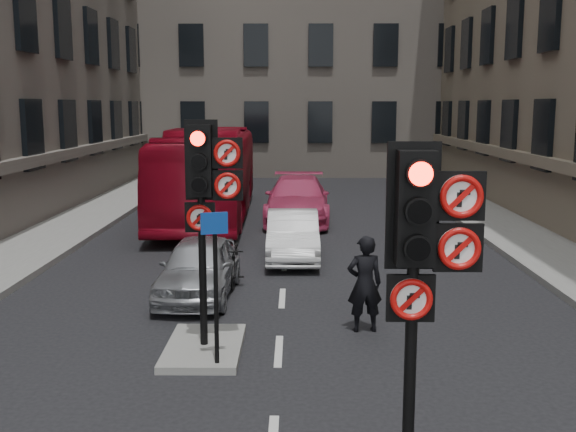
{
  "coord_description": "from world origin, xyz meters",
  "views": [
    {
      "loc": [
        0.26,
        -5.33,
        3.92
      ],
      "look_at": [
        0.17,
        2.64,
        2.6
      ],
      "focal_mm": 42.0,
      "sensor_mm": 36.0,
      "label": 1
    }
  ],
  "objects_px": {
    "signal_far": "(206,184)",
    "info_sign": "(215,267)",
    "motorcycle": "(235,265)",
    "car_white": "(293,235)",
    "signal_near": "(423,246)",
    "bus_red": "(209,174)",
    "car_silver": "(199,267)",
    "car_pink": "(297,199)",
    "motorcyclist": "(365,284)"
  },
  "relations": [
    {
      "from": "signal_far",
      "to": "info_sign",
      "type": "distance_m",
      "value": 1.39
    },
    {
      "from": "motorcycle",
      "to": "car_white",
      "type": "bearing_deg",
      "value": 65.13
    },
    {
      "from": "signal_near",
      "to": "info_sign",
      "type": "height_order",
      "value": "signal_near"
    },
    {
      "from": "motorcycle",
      "to": "bus_red",
      "type": "bearing_deg",
      "value": 101.73
    },
    {
      "from": "car_silver",
      "to": "car_pink",
      "type": "distance_m",
      "value": 9.31
    },
    {
      "from": "motorcycle",
      "to": "motorcyclist",
      "type": "xyz_separation_m",
      "value": [
        2.52,
        -3.01,
        0.41
      ]
    },
    {
      "from": "signal_near",
      "to": "bus_red",
      "type": "relative_size",
      "value": 0.32
    },
    {
      "from": "motorcyclist",
      "to": "info_sign",
      "type": "relative_size",
      "value": 0.75
    },
    {
      "from": "car_silver",
      "to": "motorcycle",
      "type": "bearing_deg",
      "value": 53.9
    },
    {
      "from": "car_pink",
      "to": "motorcycle",
      "type": "height_order",
      "value": "car_pink"
    },
    {
      "from": "info_sign",
      "to": "car_pink",
      "type": "bearing_deg",
      "value": 68.75
    },
    {
      "from": "bus_red",
      "to": "motorcyclist",
      "type": "distance_m",
      "value": 12.65
    },
    {
      "from": "motorcyclist",
      "to": "motorcycle",
      "type": "bearing_deg",
      "value": -57.19
    },
    {
      "from": "signal_near",
      "to": "motorcyclist",
      "type": "height_order",
      "value": "signal_near"
    },
    {
      "from": "signal_near",
      "to": "motorcycle",
      "type": "height_order",
      "value": "signal_near"
    },
    {
      "from": "signal_near",
      "to": "motorcyclist",
      "type": "xyz_separation_m",
      "value": [
        -0.02,
        5.01,
        -1.73
      ]
    },
    {
      "from": "motorcycle",
      "to": "info_sign",
      "type": "distance_m",
      "value": 4.97
    },
    {
      "from": "car_pink",
      "to": "bus_red",
      "type": "relative_size",
      "value": 0.46
    },
    {
      "from": "signal_far",
      "to": "car_pink",
      "type": "distance_m",
      "value": 12.49
    },
    {
      "from": "car_white",
      "to": "car_silver",
      "type": "bearing_deg",
      "value": -119.84
    },
    {
      "from": "car_silver",
      "to": "bus_red",
      "type": "relative_size",
      "value": 0.32
    },
    {
      "from": "signal_far",
      "to": "bus_red",
      "type": "xyz_separation_m",
      "value": [
        -1.63,
        12.92,
        -1.14
      ]
    },
    {
      "from": "info_sign",
      "to": "car_white",
      "type": "bearing_deg",
      "value": 65.72
    },
    {
      "from": "bus_red",
      "to": "motorcyclist",
      "type": "height_order",
      "value": "bus_red"
    },
    {
      "from": "signal_near",
      "to": "car_pink",
      "type": "distance_m",
      "value": 16.39
    },
    {
      "from": "motorcycle",
      "to": "car_pink",
      "type": "bearing_deg",
      "value": 81.36
    },
    {
      "from": "car_silver",
      "to": "car_pink",
      "type": "height_order",
      "value": "car_pink"
    },
    {
      "from": "car_pink",
      "to": "car_white",
      "type": "bearing_deg",
      "value": -90.05
    },
    {
      "from": "signal_near",
      "to": "motorcycle",
      "type": "distance_m",
      "value": 8.68
    },
    {
      "from": "car_pink",
      "to": "bus_red",
      "type": "xyz_separation_m",
      "value": [
        -3.08,
        0.67,
        0.81
      ]
    },
    {
      "from": "signal_far",
      "to": "car_silver",
      "type": "distance_m",
      "value": 3.85
    },
    {
      "from": "car_white",
      "to": "info_sign",
      "type": "distance_m",
      "value": 7.57
    },
    {
      "from": "signal_near",
      "to": "signal_far",
      "type": "height_order",
      "value": "signal_far"
    },
    {
      "from": "signal_near",
      "to": "car_silver",
      "type": "xyz_separation_m",
      "value": [
        -3.21,
        7.17,
        -1.97
      ]
    },
    {
      "from": "car_pink",
      "to": "bus_red",
      "type": "height_order",
      "value": "bus_red"
    },
    {
      "from": "signal_far",
      "to": "car_pink",
      "type": "xyz_separation_m",
      "value": [
        1.46,
        12.25,
        -1.95
      ]
    },
    {
      "from": "signal_far",
      "to": "car_white",
      "type": "xyz_separation_m",
      "value": [
        1.32,
        6.61,
        -2.09
      ]
    },
    {
      "from": "car_white",
      "to": "info_sign",
      "type": "bearing_deg",
      "value": -99.06
    },
    {
      "from": "car_silver",
      "to": "motorcyclist",
      "type": "relative_size",
      "value": 2.1
    },
    {
      "from": "signal_near",
      "to": "car_white",
      "type": "height_order",
      "value": "signal_near"
    },
    {
      "from": "car_silver",
      "to": "info_sign",
      "type": "xyz_separation_m",
      "value": [
        0.82,
        -3.98,
        0.98
      ]
    },
    {
      "from": "motorcyclist",
      "to": "signal_far",
      "type": "bearing_deg",
      "value": 14.13
    },
    {
      "from": "signal_far",
      "to": "motorcycle",
      "type": "xyz_separation_m",
      "value": [
        0.06,
        4.02,
        -2.26
      ]
    },
    {
      "from": "car_pink",
      "to": "motorcyclist",
      "type": "bearing_deg",
      "value": -82.92
    },
    {
      "from": "car_pink",
      "to": "motorcyclist",
      "type": "height_order",
      "value": "motorcyclist"
    },
    {
      "from": "bus_red",
      "to": "motorcycle",
      "type": "height_order",
      "value": "bus_red"
    },
    {
      "from": "motorcycle",
      "to": "info_sign",
      "type": "relative_size",
      "value": 0.65
    },
    {
      "from": "signal_near",
      "to": "car_pink",
      "type": "height_order",
      "value": "signal_near"
    },
    {
      "from": "car_silver",
      "to": "signal_near",
      "type": "bearing_deg",
      "value": -63.65
    },
    {
      "from": "bus_red",
      "to": "car_pink",
      "type": "bearing_deg",
      "value": -13.49
    }
  ]
}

